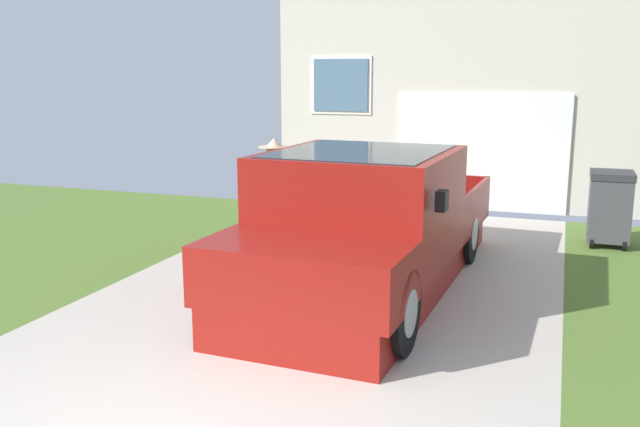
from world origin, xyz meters
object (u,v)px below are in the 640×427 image
at_px(house_with_garage, 502,76).
at_px(handbag, 255,260).
at_px(pickup_truck, 363,229).
at_px(person_with_hat, 275,192).
at_px(wheeled_trash_bin, 610,206).

bearing_deg(house_with_garage, handbag, -106.84).
relative_size(pickup_truck, handbag, 12.00).
relative_size(person_with_hat, handbag, 3.85).
height_order(pickup_truck, house_with_garage, house_with_garage).
xyz_separation_m(pickup_truck, person_with_hat, (-1.39, 0.66, 0.25)).
relative_size(person_with_hat, wheeled_trash_bin, 1.54).
relative_size(pickup_truck, house_with_garage, 0.63).
height_order(house_with_garage, wheeled_trash_bin, house_with_garage).
bearing_deg(house_with_garage, person_with_hat, -105.84).
bearing_deg(wheeled_trash_bin, person_with_hat, -146.80).
distance_m(house_with_garage, wheeled_trash_bin, 5.53).
distance_m(pickup_truck, handbag, 1.77).
bearing_deg(pickup_truck, person_with_hat, -22.78).
bearing_deg(handbag, wheeled_trash_bin, 33.91).
height_order(person_with_hat, handbag, person_with_hat).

